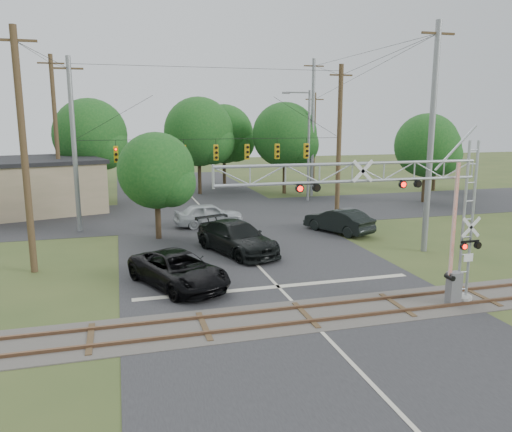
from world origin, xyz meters
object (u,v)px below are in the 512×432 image
object	(u,v)px
car_dark	(237,238)
streetlight	(307,140)
crossing_gantry	(400,207)
sedan_silver	(209,214)
pickup_black	(178,270)
traffic_signal_span	(228,146)

from	to	relation	value
car_dark	streetlight	xyz separation A→B (m)	(10.39, 16.14, 4.73)
crossing_gantry	sedan_silver	distance (m)	18.55
car_dark	streetlight	size ratio (longest dim) A/B	0.61
pickup_black	car_dark	bearing A→B (deg)	27.33
traffic_signal_span	pickup_black	distance (m)	14.97
car_dark	streetlight	distance (m)	19.77
crossing_gantry	pickup_black	xyz separation A→B (m)	(-8.01, 5.19, -3.42)
crossing_gantry	sedan_silver	xyz separation A→B (m)	(-4.38, 17.71, -3.38)
traffic_signal_span	streetlight	bearing A→B (deg)	41.04
pickup_black	sedan_silver	bearing A→B (deg)	49.61
sedan_silver	streetlight	world-z (taller)	streetlight
traffic_signal_span	car_dark	xyz separation A→B (m)	(-1.33, -8.26, -4.74)
sedan_silver	traffic_signal_span	bearing A→B (deg)	-72.76
pickup_black	streetlight	world-z (taller)	streetlight
traffic_signal_span	streetlight	distance (m)	12.01
pickup_black	car_dark	distance (m)	6.27
pickup_black	sedan_silver	xyz separation A→B (m)	(3.64, 12.52, 0.04)
pickup_black	streetlight	xyz separation A→B (m)	(14.29, 21.05, 4.82)
pickup_black	crossing_gantry	bearing A→B (deg)	-57.14
traffic_signal_span	streetlight	world-z (taller)	traffic_signal_span
crossing_gantry	car_dark	xyz separation A→B (m)	(-4.11, 10.10, -3.32)
car_dark	sedan_silver	world-z (taller)	car_dark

